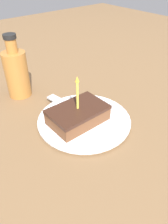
# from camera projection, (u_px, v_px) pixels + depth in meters

# --- Properties ---
(ground_plane) EXTENTS (2.40, 2.40, 0.04)m
(ground_plane) POSITION_uv_depth(u_px,v_px,m) (90.00, 133.00, 0.56)
(ground_plane) COLOR brown
(ground_plane) RESTS_ON ground
(plate) EXTENTS (0.24, 0.24, 0.01)m
(plate) POSITION_uv_depth(u_px,v_px,m) (84.00, 120.00, 0.56)
(plate) COLOR silver
(plate) RESTS_ON ground_plane
(cake_slice) EXTENTS (0.09, 0.14, 0.12)m
(cake_slice) POSITION_uv_depth(u_px,v_px,m) (78.00, 115.00, 0.53)
(cake_slice) COLOR brown
(cake_slice) RESTS_ON plate
(fork) EXTENTS (0.18, 0.04, 0.00)m
(fork) POSITION_uv_depth(u_px,v_px,m) (68.00, 106.00, 0.60)
(fork) COLOR silver
(fork) RESTS_ON plate
(bottle) EXTENTS (0.07, 0.07, 0.18)m
(bottle) POSITION_uv_depth(u_px,v_px,m) (17.00, 72.00, 0.63)
(bottle) COLOR #B27233
(bottle) RESTS_ON ground_plane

